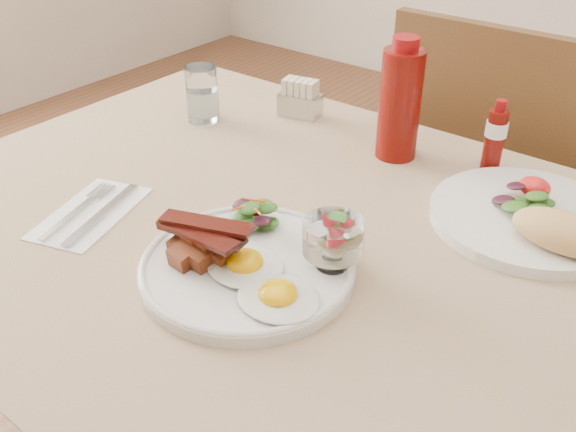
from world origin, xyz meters
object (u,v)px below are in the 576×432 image
at_px(hot_sauce_bottle, 495,137).
at_px(sugar_caddy, 300,100).
at_px(water_glass, 202,97).
at_px(fruit_cup, 333,238).
at_px(chair_far, 490,194).
at_px(ketchup_bottle, 400,103).
at_px(main_plate, 247,268).
at_px(second_plate, 536,219).
at_px(table, 321,293).

distance_m(hot_sauce_bottle, sugar_caddy, 0.39).
bearing_deg(sugar_caddy, water_glass, -148.86).
relative_size(fruit_cup, water_glass, 0.74).
height_order(chair_far, hot_sauce_bottle, chair_far).
bearing_deg(water_glass, hot_sauce_bottle, 15.60).
bearing_deg(ketchup_bottle, main_plate, -87.25).
bearing_deg(second_plate, sugar_caddy, 166.85).
bearing_deg(chair_far, hot_sauce_bottle, -73.54).
xyz_separation_m(sugar_caddy, water_glass, (-0.14, -0.13, 0.01)).
bearing_deg(second_plate, table, -135.49).
xyz_separation_m(fruit_cup, second_plate, (0.17, 0.27, -0.04)).
bearing_deg(main_plate, ketchup_bottle, 92.75).
xyz_separation_m(main_plate, fruit_cup, (0.09, 0.06, 0.05)).
bearing_deg(sugar_caddy, ketchup_bottle, -20.81).
relative_size(fruit_cup, hot_sauce_bottle, 0.63).
height_order(ketchup_bottle, sugar_caddy, ketchup_bottle).
height_order(chair_far, main_plate, chair_far).
xyz_separation_m(table, hot_sauce_bottle, (0.09, 0.35, 0.15)).
distance_m(hot_sauce_bottle, water_glass, 0.54).
xyz_separation_m(main_plate, hot_sauce_bottle, (0.13, 0.46, 0.05)).
xyz_separation_m(second_plate, hot_sauce_bottle, (-0.12, 0.14, 0.04)).
bearing_deg(fruit_cup, sugar_caddy, 131.71).
distance_m(table, sugar_caddy, 0.46).
xyz_separation_m(table, second_plate, (0.22, 0.21, 0.11)).
xyz_separation_m(main_plate, water_glass, (-0.39, 0.32, 0.04)).
bearing_deg(second_plate, hot_sauce_bottle, 132.71).
bearing_deg(sugar_caddy, main_plate, -72.97).
distance_m(fruit_cup, ketchup_bottle, 0.37).
bearing_deg(ketchup_bottle, fruit_cup, -72.76).
bearing_deg(second_plate, water_glass, -179.06).
xyz_separation_m(table, chair_far, (0.00, 0.66, -0.14)).
bearing_deg(hot_sauce_bottle, water_glass, -164.40).
bearing_deg(hot_sauce_bottle, chair_far, 106.46).
height_order(table, water_glass, water_glass).
bearing_deg(water_glass, ketchup_bottle, 14.48).
relative_size(chair_far, hot_sauce_bottle, 7.50).
relative_size(second_plate, sugar_caddy, 3.17).
bearing_deg(fruit_cup, hot_sauce_bottle, 83.88).
height_order(main_plate, fruit_cup, fruit_cup).
bearing_deg(table, hot_sauce_bottle, 75.10).
relative_size(ketchup_bottle, water_glass, 1.98).
height_order(chair_far, water_glass, chair_far).
distance_m(chair_far, fruit_cup, 0.77).
relative_size(chair_far, ketchup_bottle, 4.46).
bearing_deg(water_glass, chair_far, 46.99).
bearing_deg(chair_far, sugar_caddy, -131.57).
relative_size(table, fruit_cup, 17.04).
bearing_deg(main_plate, hot_sauce_bottle, 74.15).
bearing_deg(hot_sauce_bottle, fruit_cup, -96.12).
xyz_separation_m(chair_far, hot_sauce_bottle, (0.09, -0.31, 0.29)).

